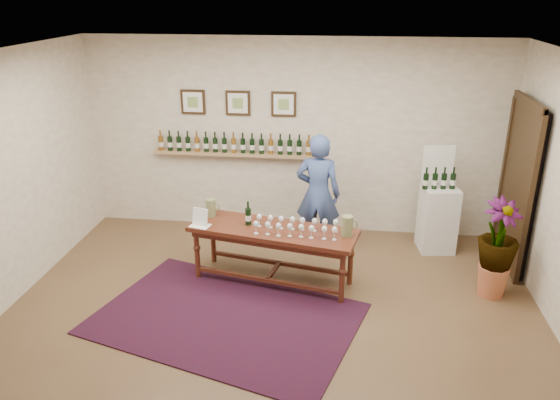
# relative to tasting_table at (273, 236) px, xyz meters

# --- Properties ---
(ground) EXTENTS (6.00, 6.00, 0.00)m
(ground) POSITION_rel_tasting_table_xyz_m (0.09, -0.85, -0.61)
(ground) COLOR brown
(ground) RESTS_ON ground
(room_shell) EXTENTS (6.00, 6.00, 6.00)m
(room_shell) POSITION_rel_tasting_table_xyz_m (2.20, 1.01, 0.51)
(room_shell) COLOR silver
(room_shell) RESTS_ON ground
(rug) EXTENTS (3.20, 2.59, 0.01)m
(rug) POSITION_rel_tasting_table_xyz_m (-0.41, -0.90, -0.60)
(rug) COLOR #470C15
(rug) RESTS_ON ground
(tasting_table) EXTENTS (2.10, 1.05, 0.71)m
(tasting_table) POSITION_rel_tasting_table_xyz_m (0.00, 0.00, 0.00)
(tasting_table) COLOR #431510
(tasting_table) RESTS_ON ground
(table_glasses) EXTENTS (1.24, 0.35, 0.17)m
(table_glasses) POSITION_rel_tasting_table_xyz_m (0.29, -0.10, 0.19)
(table_glasses) COLOR white
(table_glasses) RESTS_ON tasting_table
(table_bottles) EXTENTS (0.27, 0.16, 0.28)m
(table_bottles) POSITION_rel_tasting_table_xyz_m (-0.31, 0.11, 0.25)
(table_bottles) COLOR black
(table_bottles) RESTS_ON tasting_table
(pitcher_left) EXTENTS (0.16, 0.16, 0.22)m
(pitcher_left) POSITION_rel_tasting_table_xyz_m (-0.82, 0.28, 0.22)
(pitcher_left) COLOR olive
(pitcher_left) RESTS_ON tasting_table
(pitcher_right) EXTENTS (0.16, 0.16, 0.24)m
(pitcher_right) POSITION_rel_tasting_table_xyz_m (0.88, -0.10, 0.23)
(pitcher_right) COLOR olive
(pitcher_right) RESTS_ON tasting_table
(menu_card) EXTENTS (0.27, 0.23, 0.22)m
(menu_card) POSITION_rel_tasting_table_xyz_m (-0.88, -0.02, 0.22)
(menu_card) COLOR white
(menu_card) RESTS_ON tasting_table
(display_pedestal) EXTENTS (0.51, 0.51, 0.91)m
(display_pedestal) POSITION_rel_tasting_table_xyz_m (2.12, 1.15, -0.15)
(display_pedestal) COLOR silver
(display_pedestal) RESTS_ON ground
(pedestal_bottles) EXTENTS (0.31, 0.12, 0.30)m
(pedestal_bottles) POSITION_rel_tasting_table_xyz_m (2.08, 1.10, 0.45)
(pedestal_bottles) COLOR black
(pedestal_bottles) RESTS_ON display_pedestal
(info_sign) EXTENTS (0.42, 0.08, 0.58)m
(info_sign) POSITION_rel_tasting_table_xyz_m (2.06, 1.25, 0.59)
(info_sign) COLOR white
(info_sign) RESTS_ON display_pedestal
(potted_plant) EXTENTS (0.73, 0.73, 1.04)m
(potted_plant) POSITION_rel_tasting_table_xyz_m (2.60, -0.02, -0.00)
(potted_plant) COLOR #B25F3B
(potted_plant) RESTS_ON ground
(person) EXTENTS (0.65, 0.47, 1.65)m
(person) POSITION_rel_tasting_table_xyz_m (0.49, 0.92, 0.22)
(person) COLOR #3B518C
(person) RESTS_ON ground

